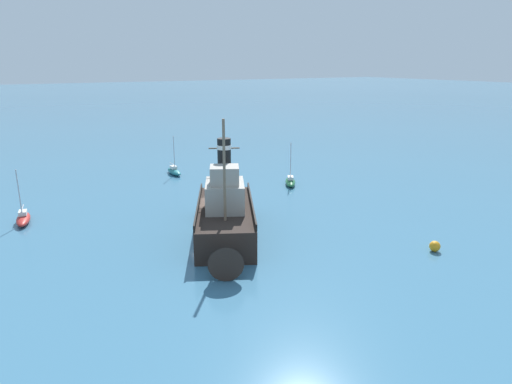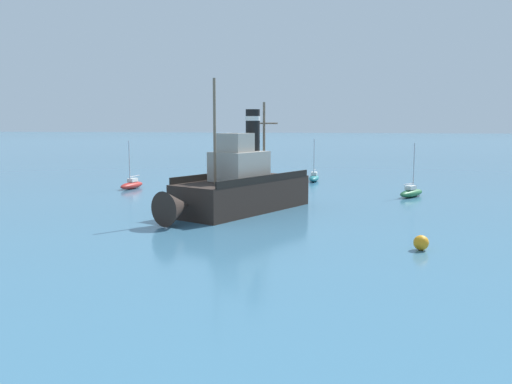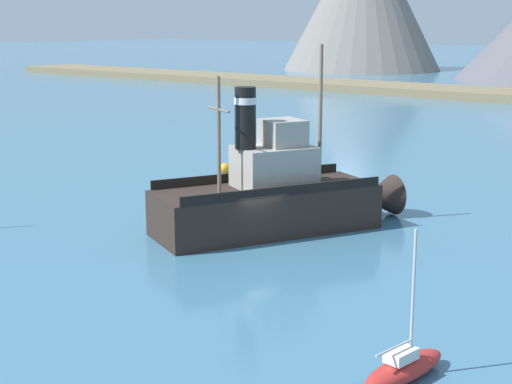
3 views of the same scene
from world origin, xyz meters
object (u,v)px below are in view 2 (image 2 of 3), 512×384
at_px(sailboat_green, 411,192).
at_px(sailboat_red, 132,185).
at_px(mooring_buoy, 421,243).
at_px(sailboat_teal, 314,178).
at_px(old_tugboat, 238,188).

distance_m(sailboat_green, sailboat_red, 27.74).
height_order(sailboat_green, mooring_buoy, sailboat_green).
xyz_separation_m(sailboat_red, mooring_buoy, (-26.31, 22.42, -0.02)).
xyz_separation_m(sailboat_red, sailboat_teal, (-17.87, -10.61, 0.00)).
xyz_separation_m(old_tugboat, sailboat_green, (-13.76, -11.02, -1.40)).
bearing_deg(old_tugboat, sailboat_green, -141.30).
bearing_deg(mooring_buoy, old_tugboat, -40.05).
distance_m(old_tugboat, sailboat_red, 18.49).
xyz_separation_m(old_tugboat, mooring_buoy, (-12.35, 10.38, -1.42)).
bearing_deg(sailboat_teal, old_tugboat, 80.22).
bearing_deg(sailboat_red, sailboat_green, 177.91).
relative_size(sailboat_green, sailboat_teal, 1.00).
bearing_deg(sailboat_teal, sailboat_red, 30.70).
distance_m(old_tugboat, sailboat_green, 17.69).
relative_size(old_tugboat, sailboat_red, 2.94).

